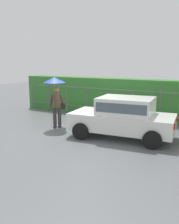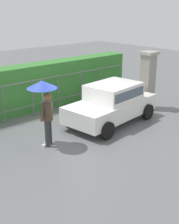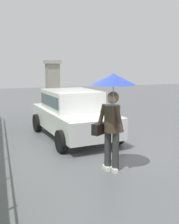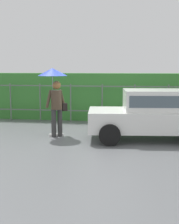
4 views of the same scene
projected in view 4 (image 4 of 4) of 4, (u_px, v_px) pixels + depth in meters
The scene contains 5 objects.
ground_plane at pixel (101, 137), 9.64m from camera, with size 40.00×40.00×0.00m, color slate.
car at pixel (153, 113), 9.21m from camera, with size 3.89×2.21×1.48m.
pedestrian at pixel (55, 87), 9.50m from camera, with size 0.91×0.91×2.11m.
fence_section at pixel (102, 102), 12.01m from camera, with size 9.99×0.05×1.50m.
hedge_row at pixel (104, 97), 12.71m from camera, with size 10.94×0.90×1.90m, color #387F33.
Camera 4 is at (1.09, -9.38, 2.12)m, focal length 49.90 mm.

